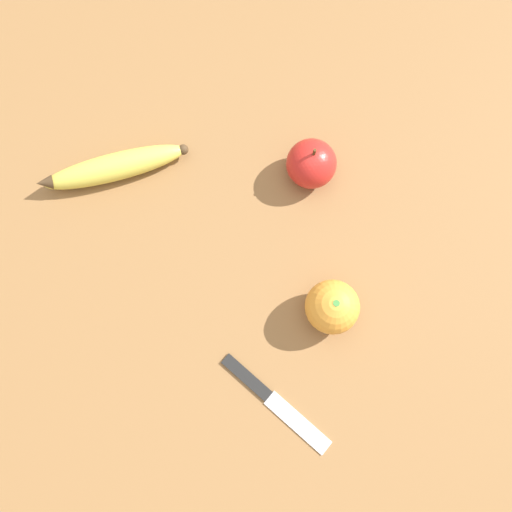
{
  "coord_description": "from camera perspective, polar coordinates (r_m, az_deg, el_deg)",
  "views": [
    {
      "loc": [
        0.17,
        0.14,
        0.7
      ],
      "look_at": [
        0.04,
        0.06,
        0.03
      ],
      "focal_mm": 35.0,
      "sensor_mm": 36.0,
      "label": 1
    }
  ],
  "objects": [
    {
      "name": "ground_plane",
      "position": [
        0.73,
        -2.81,
        4.49
      ],
      "size": [
        3.0,
        3.0,
        0.0
      ],
      "primitive_type": "plane",
      "color": "olive"
    },
    {
      "name": "banana",
      "position": [
        0.77,
        -15.98,
        9.72
      ],
      "size": [
        0.18,
        0.17,
        0.04
      ],
      "rotation": [
        0.0,
        0.0,
        5.52
      ],
      "color": "#DBCC4C",
      "rests_on": "ground_plane"
    },
    {
      "name": "paring_knife",
      "position": [
        0.7,
        1.76,
        -16.03
      ],
      "size": [
        0.05,
        0.18,
        0.01
      ],
      "rotation": [
        0.0,
        0.0,
        6.11
      ],
      "color": "silver",
      "rests_on": "ground_plane"
    },
    {
      "name": "orange",
      "position": [
        0.67,
        8.7,
        -5.77
      ],
      "size": [
        0.07,
        0.07,
        0.07
      ],
      "color": "orange",
      "rests_on": "ground_plane"
    },
    {
      "name": "apple",
      "position": [
        0.73,
        6.34,
        10.44
      ],
      "size": [
        0.07,
        0.07,
        0.08
      ],
      "color": "red",
      "rests_on": "ground_plane"
    }
  ]
}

